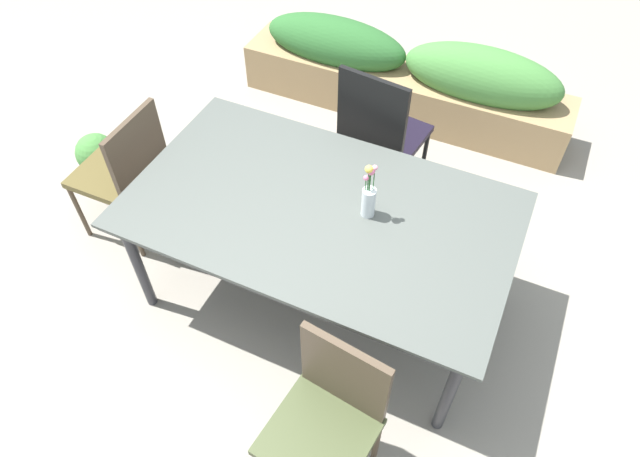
{
  "coord_description": "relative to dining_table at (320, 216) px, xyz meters",
  "views": [
    {
      "loc": [
        0.77,
        -1.6,
        2.73
      ],
      "look_at": [
        -0.01,
        0.1,
        0.58
      ],
      "focal_mm": 31.69,
      "sensor_mm": 36.0,
      "label": 1
    }
  ],
  "objects": [
    {
      "name": "dining_table",
      "position": [
        0.0,
        0.0,
        0.0
      ],
      "size": [
        1.89,
        1.11,
        0.72
      ],
      "color": "#4C514C",
      "rests_on": "ground"
    },
    {
      "name": "chair_far_side",
      "position": [
        -0.0,
        0.84,
        -0.1
      ],
      "size": [
        0.5,
        0.5,
        1.02
      ],
      "rotation": [
        0.0,
        0.0,
        -0.13
      ],
      "color": "black",
      "rests_on": "ground"
    },
    {
      "name": "flower_vase",
      "position": [
        0.22,
        0.07,
        0.17
      ],
      "size": [
        0.07,
        0.07,
        0.31
      ],
      "color": "silver",
      "rests_on": "dining_table"
    },
    {
      "name": "planter_box",
      "position": [
        -0.15,
        1.82,
        -0.36
      ],
      "size": [
        2.47,
        0.44,
        0.68
      ],
      "color": "#9E7F56",
      "rests_on": "ground"
    },
    {
      "name": "potted_plant",
      "position": [
        -1.69,
        0.2,
        -0.45
      ],
      "size": [
        0.26,
        0.26,
        0.42
      ],
      "color": "#9E6047",
      "rests_on": "ground"
    },
    {
      "name": "chair_near_right",
      "position": [
        0.43,
        -0.85,
        -0.14
      ],
      "size": [
        0.45,
        0.45,
        0.91
      ],
      "rotation": [
        0.0,
        0.0,
        3.02
      ],
      "color": "#434B2B",
      "rests_on": "ground"
    },
    {
      "name": "chair_end_left",
      "position": [
        -1.24,
        0.0,
        -0.16
      ],
      "size": [
        0.45,
        0.45,
        0.89
      ],
      "rotation": [
        0.0,
        0.0,
        1.58
      ],
      "color": "brown",
      "rests_on": "ground"
    },
    {
      "name": "ground_plane",
      "position": [
        0.01,
        -0.1,
        -0.67
      ],
      "size": [
        12.0,
        12.0,
        0.0
      ],
      "primitive_type": "plane",
      "color": "gray"
    }
  ]
}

